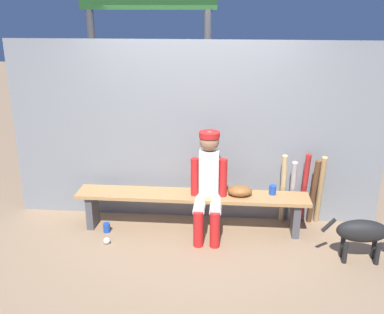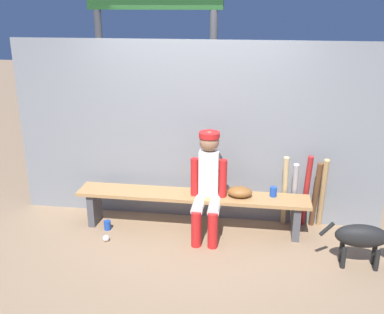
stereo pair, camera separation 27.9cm
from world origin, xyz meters
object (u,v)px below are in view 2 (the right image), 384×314
at_px(scoreboard, 159,5).
at_px(baseball_glove, 240,192).
at_px(player_seated, 208,182).
at_px(bat_aluminum_red, 306,191).
at_px(bat_wood_tan, 323,193).
at_px(cup_on_ground, 107,225).
at_px(baseball, 106,238).
at_px(bat_wood_natural, 285,191).
at_px(bat_aluminum_silver, 294,194).
at_px(dugout_bench, 192,201).
at_px(bat_wood_dark, 316,195).
at_px(cup_on_bench, 273,192).
at_px(dog, 368,237).

bearing_deg(scoreboard, baseball_glove, -47.15).
height_order(player_seated, bat_aluminum_red, player_seated).
relative_size(baseball_glove, bat_wood_tan, 0.31).
bearing_deg(cup_on_ground, baseball, -74.99).
relative_size(player_seated, bat_wood_natural, 1.36).
height_order(bat_wood_natural, scoreboard, scoreboard).
height_order(baseball_glove, baseball, baseball_glove).
distance_m(bat_aluminum_red, baseball, 2.36).
relative_size(bat_aluminum_silver, bat_aluminum_red, 0.91).
relative_size(dugout_bench, baseball, 36.14).
bearing_deg(cup_on_ground, dugout_bench, 9.34).
height_order(bat_wood_dark, bat_wood_tan, bat_wood_tan).
relative_size(cup_on_bench, scoreboard, 0.03).
xyz_separation_m(bat_aluminum_silver, dog, (0.67, -0.78, -0.07)).
distance_m(baseball_glove, bat_aluminum_red, 0.81).
distance_m(cup_on_bench, scoreboard, 2.79).
xyz_separation_m(player_seated, bat_aluminum_red, (1.12, 0.38, -0.20)).
xyz_separation_m(bat_wood_natural, bat_aluminum_red, (0.25, 0.01, 0.01)).
xyz_separation_m(bat_aluminum_red, baseball, (-2.22, -0.70, -0.41)).
distance_m(bat_aluminum_silver, bat_wood_dark, 0.24).
height_order(player_seated, scoreboard, scoreboard).
xyz_separation_m(bat_wood_dark, dog, (0.42, -0.76, -0.09)).
height_order(dugout_bench, dog, dog).
relative_size(bat_aluminum_red, cup_on_bench, 8.20).
relative_size(dugout_bench, cup_on_bench, 24.32).
bearing_deg(dog, cup_on_bench, 146.86).
distance_m(bat_wood_dark, baseball, 2.45).
distance_m(dugout_bench, bat_aluminum_silver, 1.20).
bearing_deg(dog, baseball_glove, 157.85).
bearing_deg(baseball, bat_aluminum_red, 17.42).
height_order(baseball, cup_on_ground, cup_on_ground).
bearing_deg(bat_wood_natural, cup_on_bench, -127.50).
xyz_separation_m(baseball_glove, bat_wood_dark, (0.87, 0.24, -0.09)).
distance_m(player_seated, bat_wood_dark, 1.29).
bearing_deg(bat_wood_tan, cup_on_ground, -170.90).
distance_m(bat_wood_tan, scoreboard, 3.11).
height_order(dugout_bench, bat_wood_natural, bat_wood_natural).
height_order(player_seated, baseball, player_seated).
xyz_separation_m(bat_aluminum_silver, bat_aluminum_red, (0.14, 0.01, 0.04)).
relative_size(baseball_glove, scoreboard, 0.08).
xyz_separation_m(bat_aluminum_red, scoreboard, (-1.93, 0.99, 2.05)).
height_order(bat_aluminum_red, baseball, bat_aluminum_red).
height_order(bat_aluminum_red, dog, bat_aluminum_red).
bearing_deg(cup_on_ground, bat_aluminum_red, 10.62).
distance_m(bat_aluminum_red, dog, 0.96).
xyz_separation_m(bat_wood_natural, cup_on_bench, (-0.14, -0.18, 0.06)).
relative_size(player_seated, baseball, 16.20).
bearing_deg(baseball, cup_on_ground, 105.01).
bearing_deg(player_seated, bat_wood_dark, 15.81).
bearing_deg(bat_aluminum_silver, bat_wood_dark, -4.62).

